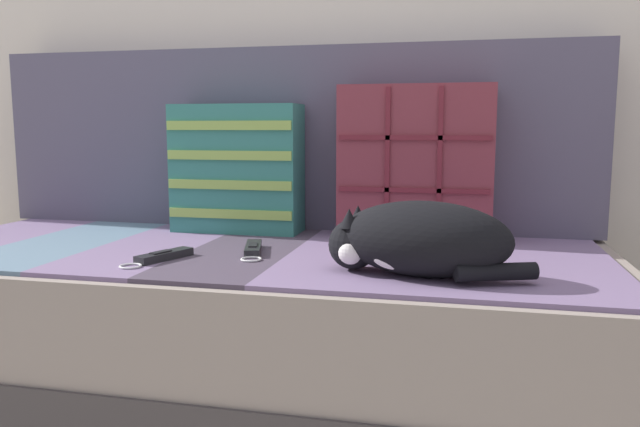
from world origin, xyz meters
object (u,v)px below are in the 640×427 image
object	(u,v)px
couch	(252,326)
throw_pillow_striped	(237,169)
throw_pillow_quilted	(415,163)
game_remote_near	(253,249)
game_remote_far	(162,256)
sleeping_cat	(415,240)

from	to	relation	value
couch	throw_pillow_striped	distance (m)	0.46
couch	throw_pillow_quilted	bearing A→B (deg)	27.40
throw_pillow_quilted	game_remote_near	size ratio (longest dim) A/B	2.05
game_remote_near	throw_pillow_striped	bearing A→B (deg)	116.84
game_remote_far	couch	bearing A→B (deg)	56.78
couch	sleeping_cat	xyz separation A→B (m)	(0.43, -0.23, 0.29)
game_remote_far	sleeping_cat	bearing A→B (deg)	-2.10
game_remote_far	game_remote_near	bearing A→B (deg)	36.80
throw_pillow_striped	sleeping_cat	size ratio (longest dim) A/B	0.88
sleeping_cat	game_remote_near	size ratio (longest dim) A/B	2.10
couch	throw_pillow_striped	size ratio (longest dim) A/B	5.00
throw_pillow_quilted	throw_pillow_striped	size ratio (longest dim) A/B	1.11
throw_pillow_quilted	sleeping_cat	world-z (taller)	throw_pillow_quilted
game_remote_far	throw_pillow_quilted	bearing A→B (deg)	37.90
throw_pillow_quilted	couch	bearing A→B (deg)	-152.60
couch	throw_pillow_striped	bearing A→B (deg)	118.07
couch	game_remote_far	bearing A→B (deg)	-123.22
throw_pillow_striped	sleeping_cat	bearing A→B (deg)	-38.89
throw_pillow_quilted	throw_pillow_striped	bearing A→B (deg)	-179.94
throw_pillow_striped	game_remote_near	bearing A→B (deg)	-63.16
couch	throw_pillow_quilted	distance (m)	0.61
couch	sleeping_cat	size ratio (longest dim) A/B	4.38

